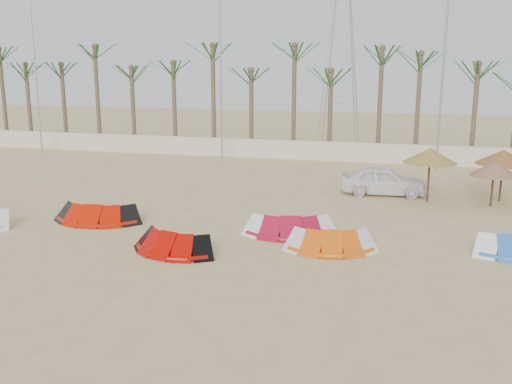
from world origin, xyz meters
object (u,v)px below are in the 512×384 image
(parasol_left, at_px, (430,156))
(car, at_px, (383,181))
(kite_red_right, at_px, (292,223))
(kite_orange, at_px, (332,238))
(parasol_right, at_px, (503,157))
(kite_red_mid, at_px, (175,240))
(kite_red_left, at_px, (101,211))
(parasol_mid, at_px, (494,169))

(parasol_left, bearing_deg, car, 154.11)
(car, bearing_deg, kite_red_right, 153.60)
(kite_orange, bearing_deg, parasol_right, 52.63)
(kite_red_mid, bearing_deg, kite_red_left, 147.53)
(kite_red_right, bearing_deg, kite_red_left, -178.37)
(kite_red_right, distance_m, parasol_right, 11.81)
(parasol_mid, bearing_deg, car, 166.97)
(kite_red_left, xyz_separation_m, parasol_mid, (16.54, 6.79, 1.38))
(parasol_right, height_order, car, parasol_right)
(kite_red_left, distance_m, kite_orange, 10.13)
(kite_red_left, bearing_deg, parasol_mid, 22.31)
(kite_red_right, height_order, parasol_right, parasol_right)
(parasol_left, xyz_separation_m, parasol_right, (3.41, 1.00, -0.09))
(parasol_mid, distance_m, car, 5.27)
(kite_orange, xyz_separation_m, parasol_right, (7.03, 9.21, 1.77))
(kite_red_right, height_order, parasol_mid, parasol_mid)
(car, bearing_deg, kite_orange, 167.38)
(parasol_left, bearing_deg, parasol_mid, -2.38)
(kite_orange, height_order, parasol_right, parasol_right)
(kite_red_right, bearing_deg, parasol_right, 41.05)
(kite_orange, bearing_deg, car, 80.99)
(kite_red_mid, relative_size, parasol_right, 1.31)
(car, bearing_deg, parasol_mid, -106.64)
(kite_orange, xyz_separation_m, parasol_mid, (6.50, 8.09, 1.39))
(kite_red_left, relative_size, kite_red_right, 0.99)
(parasol_right, relative_size, car, 0.61)
(kite_red_mid, relative_size, car, 0.80)
(parasol_left, bearing_deg, kite_red_mid, -132.52)
(parasol_mid, relative_size, parasol_right, 0.83)
(kite_red_left, height_order, kite_red_mid, same)
(parasol_left, distance_m, parasol_mid, 2.92)
(kite_red_mid, distance_m, parasol_left, 13.49)
(parasol_left, bearing_deg, parasol_right, 16.28)
(parasol_mid, bearing_deg, kite_red_left, -157.69)
(kite_red_mid, bearing_deg, car, 57.72)
(kite_red_left, height_order, parasol_right, parasol_right)
(kite_red_left, distance_m, parasol_left, 15.42)
(parasol_right, bearing_deg, parasol_mid, -115.72)
(kite_red_left, xyz_separation_m, parasol_right, (17.08, 7.90, 1.77))
(parasol_right, bearing_deg, kite_red_left, -155.16)
(kite_red_mid, bearing_deg, parasol_left, 47.48)
(kite_orange, height_order, parasol_mid, parasol_mid)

